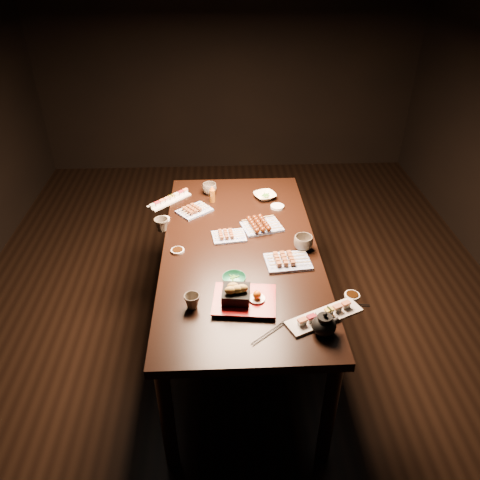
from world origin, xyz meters
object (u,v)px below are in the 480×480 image
(sushi_platter_far, at_px, (169,199))
(edamame_bowl_green, at_px, (234,280))
(sushi_platter_near, at_px, (324,314))
(condiment_bottle, at_px, (212,194))
(yakitori_plate_center, at_px, (229,234))
(yakitori_plate_right, at_px, (288,258))
(yakitori_plate_left, at_px, (194,208))
(teacup_mid_right, at_px, (303,243))
(teacup_far_left, at_px, (162,225))
(teapot, at_px, (324,323))
(tempura_tray, at_px, (244,294))
(teacup_near_left, at_px, (192,301))
(teacup_far_right, at_px, (209,189))
(edamame_bowl_cream, at_px, (265,196))
(dining_table, at_px, (240,297))

(sushi_platter_far, distance_m, edamame_bowl_green, 0.99)
(sushi_platter_near, xyz_separation_m, condiment_bottle, (-0.53, 1.17, 0.04))
(yakitori_plate_center, bearing_deg, yakitori_plate_right, -48.35)
(yakitori_plate_left, height_order, teacup_mid_right, teacup_mid_right)
(teacup_mid_right, height_order, teacup_far_left, teacup_mid_right)
(yakitori_plate_center, distance_m, teapot, 0.92)
(edamame_bowl_green, bearing_deg, sushi_platter_near, -34.36)
(yakitori_plate_center, xyz_separation_m, edamame_bowl_green, (0.02, -0.43, -0.01))
(yakitori_plate_center, distance_m, yakitori_plate_right, 0.42)
(sushi_platter_near, relative_size, teapot, 2.88)
(tempura_tray, distance_m, teacup_near_left, 0.26)
(yakitori_plate_right, bearing_deg, teapot, -86.26)
(teacup_far_left, bearing_deg, teacup_mid_right, -16.23)
(yakitori_plate_center, relative_size, yakitori_plate_left, 0.94)
(teacup_far_left, bearing_deg, condiment_bottle, 48.58)
(edamame_bowl_green, height_order, teapot, teapot)
(yakitori_plate_center, distance_m, tempura_tray, 0.60)
(yakitori_plate_center, height_order, tempura_tray, tempura_tray)
(yakitori_plate_left, distance_m, teacup_far_left, 0.29)
(sushi_platter_near, relative_size, teacup_far_right, 3.96)
(sushi_platter_far, bearing_deg, yakitori_plate_left, 94.37)
(tempura_tray, bearing_deg, teapot, -25.91)
(yakitori_plate_right, bearing_deg, tempura_tray, -134.73)
(yakitori_plate_left, relative_size, teacup_mid_right, 1.90)
(edamame_bowl_green, distance_m, edamame_bowl_cream, 0.95)
(teacup_near_left, bearing_deg, teacup_far_left, 106.64)
(dining_table, distance_m, edamame_bowl_green, 0.51)
(sushi_platter_near, distance_m, teapot, 0.10)
(yakitori_plate_center, xyz_separation_m, yakitori_plate_left, (-0.22, 0.32, 0.00))
(dining_table, relative_size, condiment_bottle, 15.05)
(teacup_mid_right, bearing_deg, yakitori_plate_right, -128.65)
(teapot, xyz_separation_m, condiment_bottle, (-0.51, 1.27, 0.00))
(teacup_near_left, bearing_deg, sushi_platter_far, 100.34)
(sushi_platter_near, height_order, teacup_far_left, teacup_far_left)
(teacup_near_left, xyz_separation_m, teapot, (0.61, -0.20, 0.02))
(sushi_platter_near, distance_m, sushi_platter_far, 1.45)
(edamame_bowl_cream, bearing_deg, dining_table, -108.33)
(dining_table, distance_m, teacup_far_right, 0.82)
(tempura_tray, relative_size, teacup_far_left, 3.53)
(edamame_bowl_cream, distance_m, teacup_near_left, 1.19)
(edamame_bowl_cream, bearing_deg, teacup_mid_right, -75.34)
(edamame_bowl_cream, bearing_deg, yakitori_plate_center, -118.39)
(sushi_platter_near, relative_size, yakitori_plate_right, 1.58)
(sushi_platter_near, xyz_separation_m, yakitori_plate_right, (-0.11, 0.45, 0.01))
(yakitori_plate_center, height_order, teapot, teapot)
(teacup_mid_right, bearing_deg, dining_table, 174.93)
(tempura_tray, bearing_deg, teacup_near_left, -169.55)
(teacup_far_right, bearing_deg, sushi_platter_near, -66.70)
(dining_table, height_order, edamame_bowl_cream, edamame_bowl_cream)
(teacup_far_right, distance_m, teapot, 1.48)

